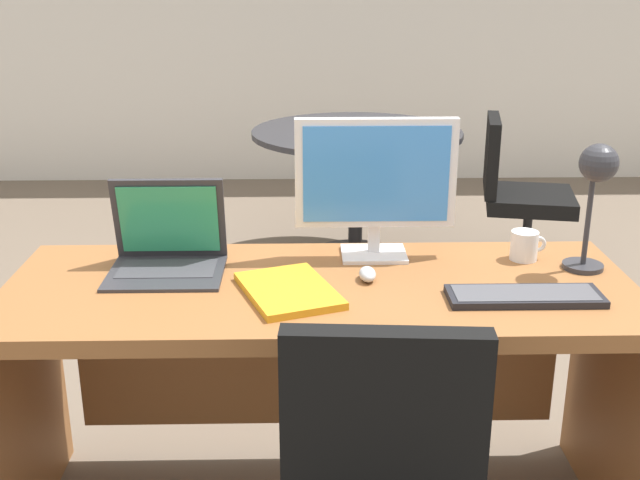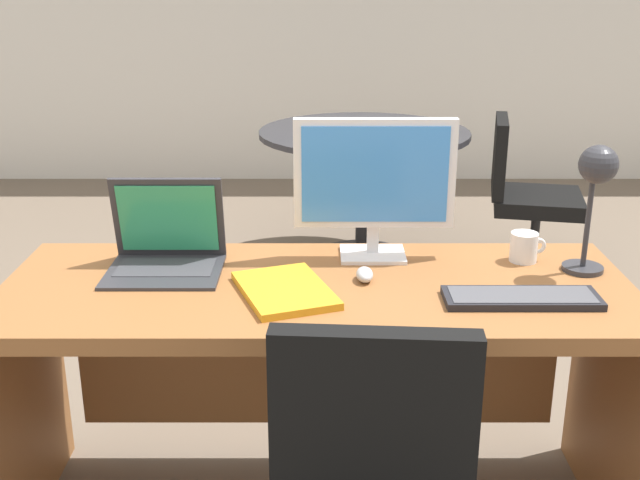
{
  "view_description": "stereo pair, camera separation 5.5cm",
  "coord_description": "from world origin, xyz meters",
  "px_view_note": "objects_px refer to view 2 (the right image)",
  "views": [
    {
      "loc": [
        -0.05,
        -2.05,
        1.6
      ],
      "look_at": [
        0.0,
        0.03,
        0.87
      ],
      "focal_mm": 43.86,
      "sensor_mm": 36.0,
      "label": 1
    },
    {
      "loc": [
        0.01,
        -2.05,
        1.6
      ],
      "look_at": [
        0.0,
        0.03,
        0.87
      ],
      "focal_mm": 43.86,
      "sensor_mm": 36.0,
      "label": 2
    }
  ],
  "objects_px": {
    "monitor": "(377,179)",
    "laptop": "(170,240)",
    "book": "(288,290)",
    "desk": "(320,339)",
    "meeting_table": "(367,164)",
    "meeting_chair_near": "(529,212)",
    "keyboard": "(524,298)",
    "desk_lamp": "(599,182)",
    "mouse": "(367,275)",
    "coffee_mug": "(527,247)"
  },
  "relations": [
    {
      "from": "coffee_mug",
      "to": "laptop",
      "type": "bearing_deg",
      "value": -177.91
    },
    {
      "from": "monitor",
      "to": "keyboard",
      "type": "bearing_deg",
      "value": -42.81
    },
    {
      "from": "mouse",
      "to": "book",
      "type": "bearing_deg",
      "value": -156.64
    },
    {
      "from": "monitor",
      "to": "keyboard",
      "type": "relative_size",
      "value": 1.17
    },
    {
      "from": "keyboard",
      "to": "coffee_mug",
      "type": "height_order",
      "value": "coffee_mug"
    },
    {
      "from": "laptop",
      "to": "coffee_mug",
      "type": "distance_m",
      "value": 1.08
    },
    {
      "from": "desk_lamp",
      "to": "meeting_chair_near",
      "type": "height_order",
      "value": "desk_lamp"
    },
    {
      "from": "monitor",
      "to": "keyboard",
      "type": "xyz_separation_m",
      "value": [
        0.38,
        -0.35,
        -0.24
      ]
    },
    {
      "from": "monitor",
      "to": "desk_lamp",
      "type": "height_order",
      "value": "monitor"
    },
    {
      "from": "mouse",
      "to": "coffee_mug",
      "type": "bearing_deg",
      "value": 17.86
    },
    {
      "from": "laptop",
      "to": "book",
      "type": "xyz_separation_m",
      "value": [
        0.36,
        -0.22,
        -0.07
      ]
    },
    {
      "from": "desk",
      "to": "coffee_mug",
      "type": "distance_m",
      "value": 0.69
    },
    {
      "from": "desk",
      "to": "book",
      "type": "relative_size",
      "value": 4.77
    },
    {
      "from": "book",
      "to": "mouse",
      "type": "bearing_deg",
      "value": 23.36
    },
    {
      "from": "meeting_table",
      "to": "meeting_chair_near",
      "type": "distance_m",
      "value": 0.92
    },
    {
      "from": "keyboard",
      "to": "meeting_table",
      "type": "xyz_separation_m",
      "value": [
        -0.3,
        2.3,
        -0.19
      ]
    },
    {
      "from": "meeting_chair_near",
      "to": "laptop",
      "type": "bearing_deg",
      "value": -130.37
    },
    {
      "from": "desk",
      "to": "laptop",
      "type": "distance_m",
      "value": 0.54
    },
    {
      "from": "meeting_table",
      "to": "monitor",
      "type": "bearing_deg",
      "value": -92.31
    },
    {
      "from": "monitor",
      "to": "laptop",
      "type": "relative_size",
      "value": 1.46
    },
    {
      "from": "desk_lamp",
      "to": "desk",
      "type": "bearing_deg",
      "value": -177.3
    },
    {
      "from": "book",
      "to": "laptop",
      "type": "bearing_deg",
      "value": 149.01
    },
    {
      "from": "desk",
      "to": "desk_lamp",
      "type": "relative_size",
      "value": 4.67
    },
    {
      "from": "desk",
      "to": "laptop",
      "type": "height_order",
      "value": "laptop"
    },
    {
      "from": "book",
      "to": "monitor",
      "type": "bearing_deg",
      "value": 48.8
    },
    {
      "from": "coffee_mug",
      "to": "meeting_table",
      "type": "xyz_separation_m",
      "value": [
        -0.38,
        1.99,
        -0.22
      ]
    },
    {
      "from": "coffee_mug",
      "to": "meeting_chair_near",
      "type": "relative_size",
      "value": 0.13
    },
    {
      "from": "desk",
      "to": "keyboard",
      "type": "bearing_deg",
      "value": -16.94
    },
    {
      "from": "desk",
      "to": "monitor",
      "type": "distance_m",
      "value": 0.51
    },
    {
      "from": "monitor",
      "to": "book",
      "type": "height_order",
      "value": "monitor"
    },
    {
      "from": "laptop",
      "to": "meeting_chair_near",
      "type": "height_order",
      "value": "laptop"
    },
    {
      "from": "meeting_table",
      "to": "meeting_chair_near",
      "type": "relative_size",
      "value": 1.35
    },
    {
      "from": "laptop",
      "to": "desk_lamp",
      "type": "relative_size",
      "value": 0.87
    },
    {
      "from": "mouse",
      "to": "desk_lamp",
      "type": "xyz_separation_m",
      "value": [
        0.65,
        0.06,
        0.26
      ]
    },
    {
      "from": "mouse",
      "to": "book",
      "type": "xyz_separation_m",
      "value": [
        -0.22,
        -0.1,
        -0.01
      ]
    },
    {
      "from": "laptop",
      "to": "meeting_table",
      "type": "bearing_deg",
      "value": 70.98
    },
    {
      "from": "keyboard",
      "to": "meeting_table",
      "type": "height_order",
      "value": "keyboard"
    },
    {
      "from": "keyboard",
      "to": "coffee_mug",
      "type": "relative_size",
      "value": 3.82
    },
    {
      "from": "monitor",
      "to": "mouse",
      "type": "bearing_deg",
      "value": -100.17
    },
    {
      "from": "coffee_mug",
      "to": "meeting_chair_near",
      "type": "xyz_separation_m",
      "value": [
        0.5,
        1.81,
        -0.45
      ]
    },
    {
      "from": "mouse",
      "to": "meeting_chair_near",
      "type": "relative_size",
      "value": 0.1
    },
    {
      "from": "meeting_chair_near",
      "to": "desk",
      "type": "bearing_deg",
      "value": -119.94
    },
    {
      "from": "desk_lamp",
      "to": "meeting_chair_near",
      "type": "xyz_separation_m",
      "value": [
        0.34,
        1.92,
        -0.68
      ]
    },
    {
      "from": "desk",
      "to": "mouse",
      "type": "height_order",
      "value": "mouse"
    },
    {
      "from": "mouse",
      "to": "meeting_table",
      "type": "height_order",
      "value": "mouse"
    },
    {
      "from": "desk_lamp",
      "to": "meeting_table",
      "type": "distance_m",
      "value": 2.21
    },
    {
      "from": "desk",
      "to": "mouse",
      "type": "distance_m",
      "value": 0.25
    },
    {
      "from": "desk_lamp",
      "to": "coffee_mug",
      "type": "xyz_separation_m",
      "value": [
        -0.16,
        0.1,
        -0.23
      ]
    },
    {
      "from": "keyboard",
      "to": "meeting_chair_near",
      "type": "relative_size",
      "value": 0.49
    },
    {
      "from": "laptop",
      "to": "keyboard",
      "type": "height_order",
      "value": "laptop"
    }
  ]
}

